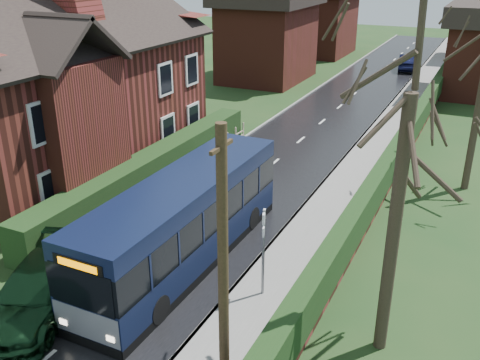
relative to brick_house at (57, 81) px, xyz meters
The scene contains 16 objects.
ground 10.87m from the brick_house, 28.67° to the right, with size 140.00×140.00×0.00m, color #2A401B.
road 11.07m from the brick_house, 30.89° to the left, with size 6.00×100.00×0.02m, color black.
pavement 14.64m from the brick_house, 21.92° to the left, with size 2.50×100.00×0.14m, color slate.
kerb_right 13.59m from the brick_house, 23.91° to the left, with size 0.12×100.00×0.14m, color gray.
kerb_left 8.85m from the brick_house, 42.59° to the left, with size 0.12×100.00×0.10m, color gray.
front_hedge 6.02m from the brick_house, ahead, with size 1.20×16.00×1.60m, color black.
picket_fence 6.83m from the brick_house, ahead, with size 0.10×16.00×0.90m, color tan, non-canonical shape.
right_wall_hedge 15.80m from the brick_house, 19.77° to the left, with size 0.60×50.00×1.80m.
brick_house is the anchor object (origin of this frame).
bus 11.06m from the brick_house, 26.80° to the right, with size 2.35×9.99×3.03m.
car_silver 8.36m from the brick_house, 14.97° to the left, with size 1.55×3.84×1.31m, color silver.
car_green 12.05m from the brick_house, 51.60° to the right, with size 2.07×5.09×1.48m, color black.
car_distant 34.35m from the brick_house, 71.68° to the left, with size 1.53×4.40×1.45m, color black.
bus_stop_sign 14.11m from the brick_house, 23.61° to the right, with size 0.20×0.44×2.96m.
telegraph_pole 16.66m from the brick_house, 35.56° to the right, with size 0.23×0.87×6.79m.
tree_right_near 17.87m from the brick_house, 20.80° to the right, with size 4.58×4.58×9.89m.
Camera 1 is at (9.31, -13.50, 9.71)m, focal length 40.00 mm.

